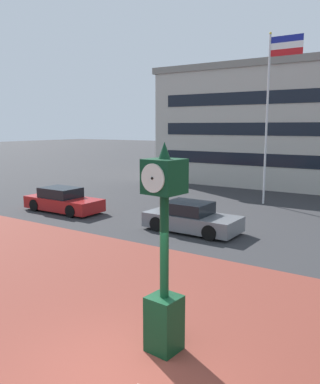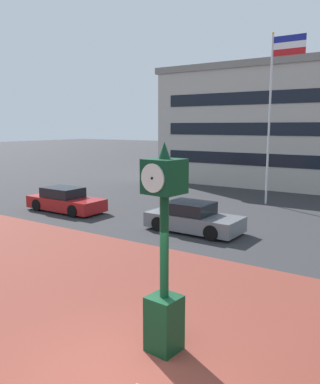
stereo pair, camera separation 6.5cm
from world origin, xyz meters
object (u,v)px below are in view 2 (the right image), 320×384
(car_street_near, at_px, (193,218))
(flagpole_primary, at_px, (274,103))
(street_clock, at_px, (164,260))
(car_street_far, at_px, (65,201))

(car_street_near, distance_m, flagpole_primary, 9.43)
(street_clock, xyz_separation_m, car_street_far, (-11.81, 8.28, -1.35))
(street_clock, height_order, car_street_far, street_clock)
(street_clock, distance_m, car_street_far, 14.48)
(flagpole_primary, bearing_deg, car_street_near, -95.68)
(street_clock, xyz_separation_m, flagpole_primary, (-3.29, 16.28, 3.89))
(street_clock, height_order, car_street_near, street_clock)
(flagpole_primary, bearing_deg, street_clock, -78.58)
(car_street_near, bearing_deg, car_street_far, -87.54)
(car_street_near, bearing_deg, flagpole_primary, 175.30)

